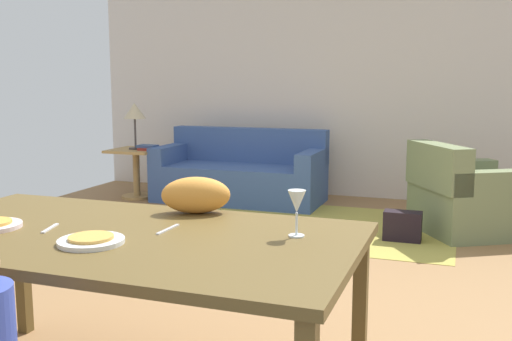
# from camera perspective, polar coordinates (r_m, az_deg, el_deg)

# --- Properties ---
(ground_plane) EXTENTS (7.05, 6.23, 0.02)m
(ground_plane) POSITION_cam_1_polar(r_m,az_deg,el_deg) (4.14, 4.29, -10.74)
(ground_plane) COLOR olive
(back_wall) EXTENTS (7.05, 0.10, 2.70)m
(back_wall) POSITION_cam_1_polar(r_m,az_deg,el_deg) (7.01, 11.35, 8.38)
(back_wall) COLOR beige
(back_wall) RESTS_ON ground_plane
(dining_table) EXTENTS (1.95, 1.05, 0.76)m
(dining_table) POSITION_cam_1_polar(r_m,az_deg,el_deg) (2.47, -13.30, -7.28)
(dining_table) COLOR brown
(dining_table) RESTS_ON ground_plane
(plate_near_child) EXTENTS (0.25, 0.25, 0.02)m
(plate_near_child) POSITION_cam_1_polar(r_m,az_deg,el_deg) (2.31, -15.79, -6.66)
(plate_near_child) COLOR silver
(plate_near_child) RESTS_ON dining_table
(pizza_near_child) EXTENTS (0.17, 0.17, 0.01)m
(pizza_near_child) POSITION_cam_1_polar(r_m,az_deg,el_deg) (2.30, -15.81, -6.30)
(pizza_near_child) COLOR gold
(pizza_near_child) RESTS_ON plate_near_child
(wine_glass) EXTENTS (0.07, 0.07, 0.19)m
(wine_glass) POSITION_cam_1_polar(r_m,az_deg,el_deg) (2.30, 4.00, -3.24)
(wine_glass) COLOR silver
(wine_glass) RESTS_ON dining_table
(fork) EXTENTS (0.06, 0.15, 0.01)m
(fork) POSITION_cam_1_polar(r_m,az_deg,el_deg) (2.58, -19.45, -5.34)
(fork) COLOR silver
(fork) RESTS_ON dining_table
(knife) EXTENTS (0.02, 0.17, 0.01)m
(knife) POSITION_cam_1_polar(r_m,az_deg,el_deg) (2.45, -8.59, -5.69)
(knife) COLOR silver
(knife) RESTS_ON dining_table
(cat) EXTENTS (0.36, 0.27, 0.17)m
(cat) POSITION_cam_1_polar(r_m,az_deg,el_deg) (2.72, -5.89, -2.40)
(cat) COLOR orange
(cat) RESTS_ON dining_table
(area_rug) EXTENTS (2.60, 1.80, 0.01)m
(area_rug) POSITION_cam_1_polar(r_m,az_deg,el_deg) (5.67, 5.73, -5.26)
(area_rug) COLOR #AC9E43
(area_rug) RESTS_ON ground_plane
(couch) EXTENTS (1.90, 0.86, 0.82)m
(couch) POSITION_cam_1_polar(r_m,az_deg,el_deg) (6.74, -1.50, -0.41)
(couch) COLOR #3A558E
(couch) RESTS_ON ground_plane
(armchair) EXTENTS (1.17, 1.17, 0.82)m
(armchair) POSITION_cam_1_polar(r_m,az_deg,el_deg) (5.62, 19.77, -2.58)
(armchair) COLOR #727E54
(armchair) RESTS_ON ground_plane
(side_table) EXTENTS (0.56, 0.56, 0.58)m
(side_table) POSITION_cam_1_polar(r_m,az_deg,el_deg) (7.04, -11.61, 0.42)
(side_table) COLOR #B0874B
(side_table) RESTS_ON ground_plane
(table_lamp) EXTENTS (0.26, 0.26, 0.54)m
(table_lamp) POSITION_cam_1_polar(r_m,az_deg,el_deg) (6.97, -11.77, 5.56)
(table_lamp) COLOR #423B3A
(table_lamp) RESTS_ON side_table
(book_lower) EXTENTS (0.22, 0.16, 0.03)m
(book_lower) POSITION_cam_1_polar(r_m,az_deg,el_deg) (6.85, -10.41, 2.07)
(book_lower) COLOR maroon
(book_lower) RESTS_ON side_table
(book_upper) EXTENTS (0.22, 0.16, 0.03)m
(book_upper) POSITION_cam_1_polar(r_m,az_deg,el_deg) (6.91, -10.54, 2.35)
(book_upper) COLOR #395283
(book_upper) RESTS_ON book_lower
(handbag) EXTENTS (0.32, 0.16, 0.26)m
(handbag) POSITION_cam_1_polar(r_m,az_deg,el_deg) (5.22, 14.11, -5.29)
(handbag) COLOR black
(handbag) RESTS_ON ground_plane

